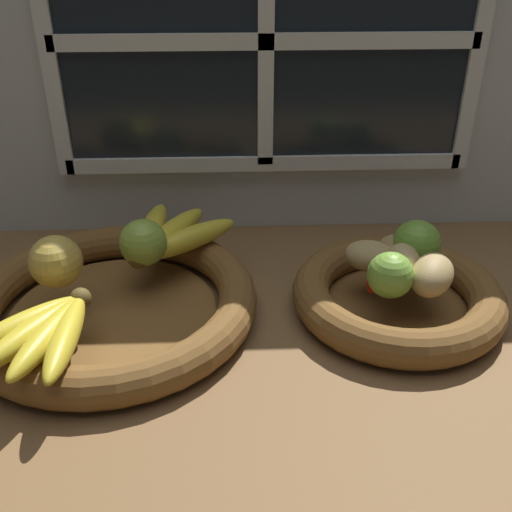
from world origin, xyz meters
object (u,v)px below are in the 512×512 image
Objects in this scene: potato_back at (407,249)px; potato_large at (402,263)px; potato_small at (432,275)px; lime_far at (416,244)px; apple_green_back at (143,243)px; lime_near at (390,275)px; apple_golden_left at (56,262)px; banana_bunch_back at (169,235)px; banana_bunch_front at (43,332)px; fruit_bowl_left at (112,303)px; fruit_bowl_right at (397,296)px; potato_oblong at (371,256)px; chili_pepper at (411,279)px.

potato_large is (-1.91, -4.19, 0.35)cm from potato_back.
potato_large is at bearing -114.44° from potato_back.
potato_small is 6.80cm from lime_far.
apple_green_back reaches higher than lime_near.
potato_large is (44.90, -0.59, -0.97)cm from apple_golden_left.
lime_near is at bearing -123.69° from potato_large.
lime_far is at bearing -11.69° from banana_bunch_back.
potato_large is (43.63, 11.63, 1.01)cm from banana_bunch_front.
fruit_bowl_left is 38.31cm from fruit_bowl_right.
apple_golden_left is (-44.90, 0.59, 6.12)cm from fruit_bowl_right.
apple_green_back is 38.39cm from potato_small.
banana_bunch_front is 49.00cm from lime_far.
apple_golden_left reaches higher than potato_oblong.
chili_pepper reaches higher than fruit_bowl_left.
lime_near reaches higher than fruit_bowl_right.
potato_large is (-3.05, 3.05, 0.00)cm from potato_small.
banana_bunch_front is at bearing -160.42° from potato_oblong.
chili_pepper is (0.96, -1.67, 3.68)cm from fruit_bowl_right.
lime_far is at bearing 3.72° from apple_golden_left.
potato_large is 4.37cm from potato_oblong.
potato_small is at bearing -45.00° from potato_large.
fruit_bowl_right is at bearing 165.96° from potato_large.
potato_back is 1.58cm from lime_far.
potato_large reaches higher than chili_pepper.
potato_small reaches higher than fruit_bowl_left.
fruit_bowl_right is at bearing -0.75° from apple_golden_left.
apple_green_back reaches higher than potato_large.
banana_bunch_back is 2.49× the size of potato_oblong.
potato_small is (41.36, -3.05, 5.17)cm from fruit_bowl_left.
apple_golden_left is 0.38× the size of banana_bunch_back.
potato_large is at bearing -14.04° from fruit_bowl_right.
chili_pepper is at bearing -11.55° from apple_green_back.
potato_oblong reaches higher than fruit_bowl_right.
fruit_bowl_left is 4.76× the size of potato_small.
potato_oblong is 6.50cm from lime_near.
fruit_bowl_left is 35.29cm from potato_oblong.
apple_golden_left reaches higher than banana_bunch_back.
potato_oblong reaches higher than banana_bunch_front.
fruit_bowl_right is 6.66cm from potato_back.
banana_bunch_back is (-31.38, 10.78, 4.34)cm from fruit_bowl_right.
potato_large is at bearing 105.92° from chili_pepper.
potato_oblong is (-3.43, 2.67, -0.44)cm from potato_large.
potato_small is at bearing -47.33° from chili_pepper.
banana_bunch_back is at bearing 61.34° from banana_bunch_front.
banana_bunch_back is at bearing 161.04° from potato_large.
potato_oblong is at bearing 4.38° from fruit_bowl_left.
potato_oblong is 1.11× the size of lime_far.
apple_golden_left reaches higher than apple_green_back.
fruit_bowl_left is 13.44cm from banana_bunch_front.
apple_golden_left is at bearing 163.27° from chili_pepper.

